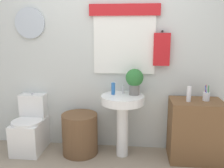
{
  "coord_description": "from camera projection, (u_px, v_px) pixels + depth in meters",
  "views": [
    {
      "loc": [
        0.38,
        -2.05,
        1.55
      ],
      "look_at": [
        0.08,
        0.8,
        0.94
      ],
      "focal_mm": 39.64,
      "sensor_mm": 36.0,
      "label": 1
    }
  ],
  "objects": [
    {
      "name": "back_wall",
      "position": [
        109.0,
        51.0,
        3.2
      ],
      "size": [
        4.4,
        0.18,
        2.6
      ],
      "color": "silver",
      "rests_on": "ground_plane"
    },
    {
      "name": "toilet",
      "position": [
        31.0,
        129.0,
        3.26
      ],
      "size": [
        0.38,
        0.51,
        0.74
      ],
      "color": "white",
      "rests_on": "ground_plane"
    },
    {
      "name": "laundry_hamper",
      "position": [
        80.0,
        134.0,
        3.17
      ],
      "size": [
        0.45,
        0.45,
        0.53
      ],
      "primitive_type": "cylinder",
      "color": "brown",
      "rests_on": "ground_plane"
    },
    {
      "name": "pedestal_sink",
      "position": [
        122.0,
        110.0,
        3.04
      ],
      "size": [
        0.53,
        0.53,
        0.78
      ],
      "color": "white",
      "rests_on": "ground_plane"
    },
    {
      "name": "faucet",
      "position": [
        123.0,
        89.0,
        3.11
      ],
      "size": [
        0.03,
        0.03,
        0.1
      ],
      "primitive_type": "cylinder",
      "color": "silver",
      "rests_on": "pedestal_sink"
    },
    {
      "name": "wooden_cabinet",
      "position": [
        195.0,
        130.0,
        3.0
      ],
      "size": [
        0.61,
        0.44,
        0.74
      ],
      "primitive_type": "cube",
      "color": "brown",
      "rests_on": "ground_plane"
    },
    {
      "name": "soap_bottle",
      "position": [
        113.0,
        89.0,
        3.05
      ],
      "size": [
        0.05,
        0.05,
        0.15
      ],
      "primitive_type": "cylinder",
      "color": "#2D6BB7",
      "rests_on": "pedestal_sink"
    },
    {
      "name": "potted_plant",
      "position": [
        135.0,
        80.0,
        3.01
      ],
      "size": [
        0.22,
        0.22,
        0.32
      ],
      "color": "slate",
      "rests_on": "pedestal_sink"
    },
    {
      "name": "lotion_bottle",
      "position": [
        189.0,
        94.0,
        2.87
      ],
      "size": [
        0.05,
        0.05,
        0.18
      ],
      "primitive_type": "cylinder",
      "color": "white",
      "rests_on": "wooden_cabinet"
    },
    {
      "name": "toothbrush_cup",
      "position": [
        206.0,
        96.0,
        2.92
      ],
      "size": [
        0.08,
        0.08,
        0.19
      ],
      "color": "silver",
      "rests_on": "wooden_cabinet"
    }
  ]
}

